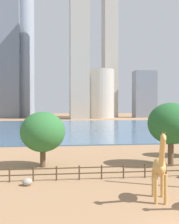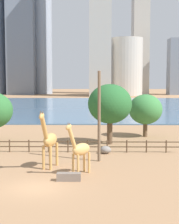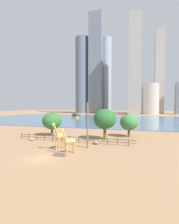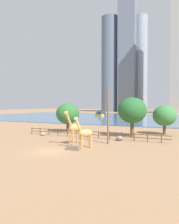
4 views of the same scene
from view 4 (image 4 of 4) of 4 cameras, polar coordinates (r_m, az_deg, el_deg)
The scene contains 18 objects.
ground_plane at distance 103.37m, azimuth 16.51°, elevation -1.43°, with size 400.00×400.00×0.00m, color #9E7551.
harbor_water at distance 100.40m, azimuth 16.25°, elevation -1.47°, with size 180.00×86.00×0.20m, color #476B8C.
giraffe_tall at distance 28.84m, azimuth -1.24°, elevation -5.47°, with size 2.15×2.42×4.32m.
giraffe_companion at distance 31.78m, azimuth -4.00°, elevation -4.11°, with size 1.41×3.46×5.09m.
utility_pole at distance 32.14m, azimuth 4.88°, elevation -0.87°, with size 0.28×0.28×8.36m, color brown.
boulder_near_fence at distance 41.55m, azimuth -12.05°, elevation -5.65°, with size 0.87×0.84×0.63m, color gray.
boulder_by_pole at distance 35.43m, azimuth 7.85°, elevation -6.79°, with size 1.12×1.04×0.78m, color gray.
feeding_trough at distance 27.89m, azimuth -4.33°, elevation -9.30°, with size 1.80×0.60×0.60m, color #72665B.
enclosure_fence at distance 37.91m, azimuth 0.06°, elevation -5.65°, with size 26.12×0.14×1.30m.
tree_left_large at distance 46.63m, azimuth -5.72°, elevation -0.45°, with size 4.90×4.90×6.08m.
tree_center_broad at distance 40.01m, azimuth 11.08°, elevation 0.42°, with size 5.15×5.15×7.08m.
tree_right_tall at distance 44.47m, azimuth 19.01°, elevation -0.91°, with size 4.45×4.45×5.67m.
boat_ferry at distance 111.62m, azimuth 2.61°, elevation -0.65°, with size 5.19×3.59×4.40m.
boat_sailboat at distance 135.96m, azimuth 2.89°, elevation -0.17°, with size 4.99×5.85×2.51m.
skyline_tower_needle at distance 198.63m, azimuth 5.38°, elevation 12.20°, with size 15.28×15.28×83.21m, color slate.
skyline_block_left at distance 193.78m, azimuth 9.81°, elevation 16.02°, with size 14.37×8.94×106.81m, color slate.
skyline_block_right at distance 168.39m, azimuth 22.29°, elevation 15.16°, with size 10.15×13.54×90.00m, color #ADA89E.
skyline_tower_short at distance 197.90m, azimuth 13.28°, elevation 12.07°, with size 11.16×11.16×82.35m, color #939EAD.
Camera 4 is at (15.70, -22.01, 5.66)m, focal length 35.00 mm.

